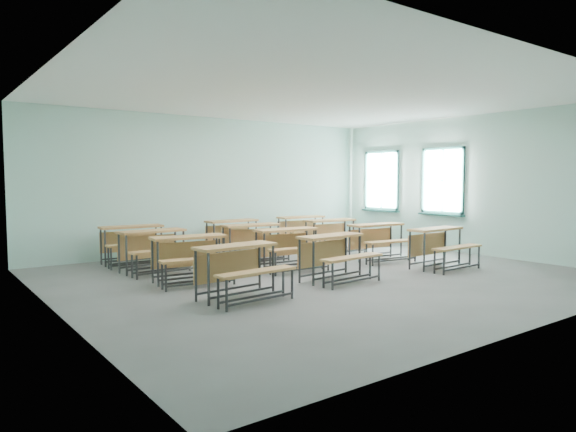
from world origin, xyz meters
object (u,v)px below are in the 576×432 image
object	(u,v)px
desk_unit_r1c0	(191,252)
desk_unit_r3c0	(133,239)
desk_unit_r2c2	(333,231)
desk_unit_r1c1	(289,242)
desk_unit_r2c0	(155,244)
desk_unit_r0c1	(335,250)
desk_unit_r1c2	(379,236)
desk_unit_r0c2	(440,241)
desk_unit_r3c2	(303,226)
desk_unit_r2c1	(254,237)
desk_unit_r3c1	(234,231)
desk_unit_r0c0	(240,263)

from	to	relation	value
desk_unit_r1c0	desk_unit_r3c0	world-z (taller)	same
desk_unit_r2c2	desk_unit_r1c1	bearing A→B (deg)	-145.78
desk_unit_r1c1	desk_unit_r2c0	xyz separation A→B (m)	(-2.19, 1.27, 0.00)
desk_unit_r0c1	desk_unit_r1c2	world-z (taller)	same
desk_unit_r0c2	desk_unit_r3c2	xyz separation A→B (m)	(-0.18, 4.07, 0.00)
desk_unit_r2c1	desk_unit_r2c2	bearing A→B (deg)	3.83
desk_unit_r2c0	desk_unit_r1c2	bearing A→B (deg)	-23.34
desk_unit_r1c0	desk_unit_r2c1	size ratio (longest dim) A/B	1.02
desk_unit_r2c0	desk_unit_r3c1	xyz separation A→B (m)	(2.40, 1.16, 0.00)
desk_unit_r1c0	desk_unit_r3c1	size ratio (longest dim) A/B	1.06
desk_unit_r2c0	desk_unit_r2c2	distance (m)	4.35
desk_unit_r2c0	desk_unit_r3c0	distance (m)	1.12
desk_unit_r0c2	desk_unit_r1c1	distance (m)	2.94
desk_unit_r1c2	desk_unit_r1c1	bearing A→B (deg)	179.21
desk_unit_r1c2	desk_unit_r2c0	bearing A→B (deg)	166.91
desk_unit_r1c1	desk_unit_r3c0	bearing A→B (deg)	138.76
desk_unit_r2c2	desk_unit_r3c1	world-z (taller)	same
desk_unit_r1c1	desk_unit_r2c2	bearing A→B (deg)	35.16
desk_unit_r0c0	desk_unit_r1c1	distance (m)	2.53
desk_unit_r0c1	desk_unit_r3c2	xyz separation A→B (m)	(2.29, 3.78, 0.00)
desk_unit_r2c1	desk_unit_r2c2	distance (m)	2.20
desk_unit_r0c0	desk_unit_r3c1	bearing A→B (deg)	55.85
desk_unit_r0c2	desk_unit_r1c0	world-z (taller)	same
desk_unit_r1c0	desk_unit_r2c0	size ratio (longest dim) A/B	1.03
desk_unit_r2c2	desk_unit_r2c1	bearing A→B (deg)	-175.43
desk_unit_r1c0	desk_unit_r3c2	bearing A→B (deg)	36.47
desk_unit_r1c0	desk_unit_r1c1	world-z (taller)	same
desk_unit_r3c0	desk_unit_r0c1	bearing A→B (deg)	-56.77
desk_unit_r0c0	desk_unit_r1c2	xyz separation A→B (m)	(4.20, 1.25, 0.00)
desk_unit_r3c0	desk_unit_r1c1	bearing A→B (deg)	-44.30
desk_unit_r1c0	desk_unit_r3c2	world-z (taller)	same
desk_unit_r0c0	desk_unit_r1c1	size ratio (longest dim) A/B	0.98
desk_unit_r1c0	desk_unit_r2c0	world-z (taller)	same
desk_unit_r2c1	desk_unit_r1c0	bearing A→B (deg)	-143.82
desk_unit_r1c0	desk_unit_r1c2	distance (m)	4.27
desk_unit_r1c1	desk_unit_r2c1	distance (m)	1.22
desk_unit_r1c1	desk_unit_r3c0	world-z (taller)	same
desk_unit_r0c0	desk_unit_r0c1	world-z (taller)	same
desk_unit_r1c2	desk_unit_r2c1	world-z (taller)	same
desk_unit_r2c0	desk_unit_r0c1	bearing A→B (deg)	-54.40
desk_unit_r2c0	desk_unit_r3c0	world-z (taller)	same
desk_unit_r2c2	desk_unit_r3c2	distance (m)	1.24
desk_unit_r0c2	desk_unit_r3c1	size ratio (longest dim) A/B	1.01
desk_unit_r0c0	desk_unit_r1c0	size ratio (longest dim) A/B	0.98
desk_unit_r2c2	desk_unit_r3c2	xyz separation A→B (m)	(0.10, 1.24, 0.00)
desk_unit_r3c0	desk_unit_r2c0	bearing A→B (deg)	-86.53
desk_unit_r0c2	desk_unit_r1c0	xyz separation A→B (m)	(-4.52, 1.60, 0.00)
desk_unit_r0c0	desk_unit_r1c2	bearing A→B (deg)	11.91
desk_unit_r0c0	desk_unit_r2c0	bearing A→B (deg)	88.71
desk_unit_r0c1	desk_unit_r1c1	world-z (taller)	same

